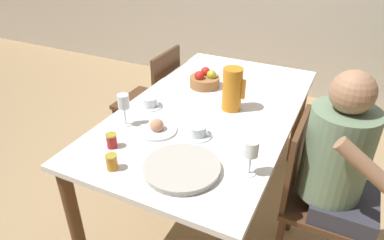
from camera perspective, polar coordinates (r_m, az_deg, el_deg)
ground_plane at (r=2.47m, az=2.63°, el=-13.95°), size 20.00×20.00×0.00m
dining_table at (r=2.06m, az=3.06°, el=-0.56°), size 0.95×1.67×0.77m
chair_person_side at (r=1.93m, az=19.77°, el=-11.63°), size 0.42×0.42×0.90m
chair_opposite at (r=2.74m, az=-6.40°, el=3.41°), size 0.42×0.42×0.90m
person_seated at (r=1.77m, az=23.58°, el=-7.43°), size 0.39×0.41×1.20m
red_pitcher at (r=1.95m, az=6.71°, el=5.16°), size 0.14×0.11×0.25m
wine_glass_water at (r=1.81m, az=-11.33°, el=2.78°), size 0.06×0.06×0.18m
wine_glass_juice at (r=1.45m, az=9.84°, el=-5.06°), size 0.06×0.06×0.17m
teacup_near_person at (r=1.73m, az=0.93°, el=-1.96°), size 0.15×0.15×0.06m
teacup_across at (r=2.02m, az=-7.03°, el=2.86°), size 0.15×0.15×0.06m
serving_tray at (r=1.51m, az=-1.72°, el=-8.02°), size 0.34×0.34×0.03m
bread_plate at (r=1.78m, az=-5.84°, el=-1.39°), size 0.20×0.20×0.07m
jam_jar_amber at (r=1.55m, az=-13.24°, el=-6.73°), size 0.05×0.05×0.07m
jam_jar_red at (r=1.69m, az=-13.25°, el=-3.27°), size 0.05×0.05×0.07m
fruit_bowl at (r=2.26m, az=2.15°, el=6.69°), size 0.20×0.20×0.12m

